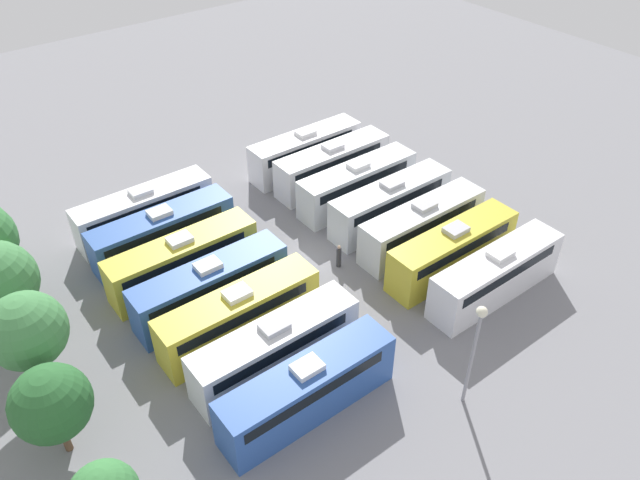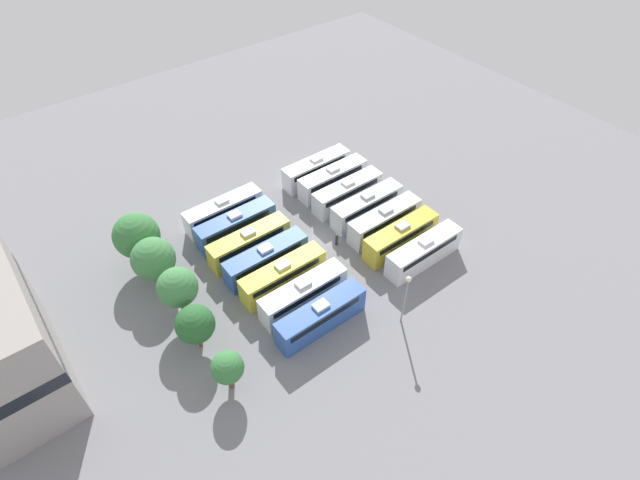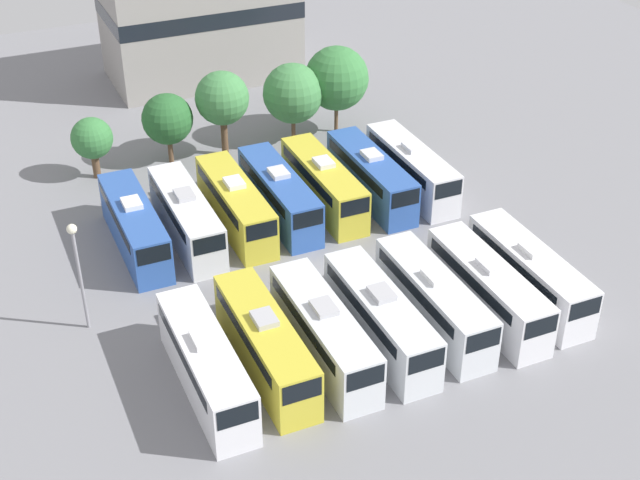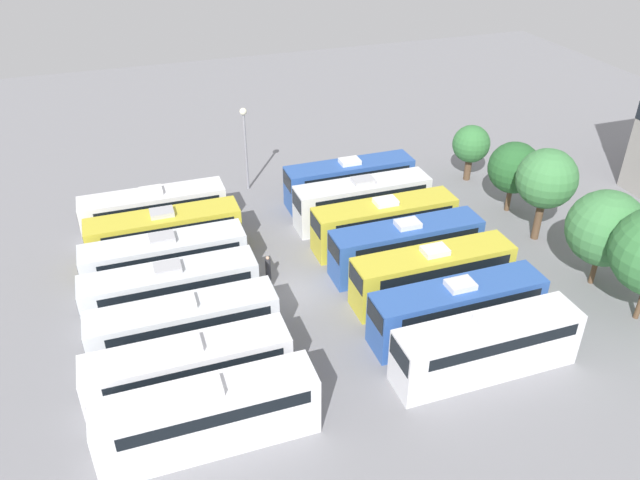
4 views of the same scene
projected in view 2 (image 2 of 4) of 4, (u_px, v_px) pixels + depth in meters
The scene contains 22 objects.
ground_plane at pixel (319, 241), 63.74m from camera, with size 111.94×111.94×0.00m, color gray.
bus_0 at pixel (424, 251), 59.81m from camera, with size 2.50×10.57×3.74m.
bus_1 at pixel (401, 236), 61.68m from camera, with size 2.50×10.57×3.74m.
bus_2 at pixel (384, 220), 63.77m from camera, with size 2.50×10.57×3.74m.
bus_3 at pixel (367, 206), 65.82m from camera, with size 2.50×10.57×3.74m.
bus_4 at pixel (347, 192), 67.80m from camera, with size 2.50×10.57×3.74m.
bus_5 at pixel (333, 179), 69.95m from camera, with size 2.50×10.57×3.74m.
bus_6 at pixel (316, 169), 71.66m from camera, with size 2.50×10.57×3.74m.
bus_7 at pixel (321, 316), 52.98m from camera, with size 2.50×10.57×3.74m.
bus_8 at pixel (303, 294), 55.12m from camera, with size 2.50×10.57×3.74m.
bus_9 at pixel (283, 275), 57.08m from camera, with size 2.50×10.57×3.74m.
bus_10 at pixel (266, 259), 58.93m from camera, with size 2.50×10.57×3.74m.
bus_11 at pixel (249, 243), 60.87m from camera, with size 2.50×10.57×3.74m.
bus_12 at pixel (236, 225), 63.11m from camera, with size 2.50×10.57×3.74m.
bus_13 at pixel (223, 211), 65.07m from camera, with size 2.50×10.57×3.74m.
worker_person at pixel (337, 240), 62.67m from camera, with size 0.36×0.36×1.85m.
light_pole at pixel (406, 292), 51.30m from camera, with size 0.60×0.60×7.25m.
tree_0 at pixel (227, 368), 46.86m from camera, with size 3.21×3.21×4.97m.
tree_1 at pixel (195, 324), 49.88m from camera, with size 4.05×4.05×5.79m.
tree_2 at pixel (178, 288), 51.78m from camera, with size 4.31×4.31×7.11m.
tree_3 at pixel (153, 259), 55.64m from camera, with size 4.97×4.97×6.73m.
tree_4 at pixel (136, 236), 57.43m from camera, with size 5.37×5.37×7.55m.
Camera 2 is at (-36.14, 27.51, 44.72)m, focal length 28.00 mm.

